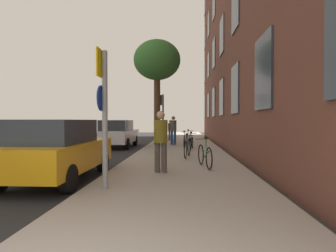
% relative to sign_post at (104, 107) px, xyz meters
% --- Properties ---
extents(ground_plane, '(41.80, 41.80, 0.00)m').
position_rel_sign_post_xyz_m(ground_plane, '(-1.87, 10.70, -1.90)').
color(ground_plane, '#332D28').
extents(road_asphalt, '(7.00, 38.00, 0.01)m').
position_rel_sign_post_xyz_m(road_asphalt, '(-3.97, 10.70, -1.90)').
color(road_asphalt, '#232326').
rests_on(road_asphalt, ground).
extents(sidewalk, '(4.20, 38.00, 0.12)m').
position_rel_sign_post_xyz_m(sidewalk, '(1.63, 10.70, -1.84)').
color(sidewalk, '#9E9389').
rests_on(sidewalk, ground).
extents(sign_post, '(0.15, 0.60, 3.03)m').
position_rel_sign_post_xyz_m(sign_post, '(0.00, 0.00, 0.00)').
color(sign_post, gray).
rests_on(sign_post, sidewalk).
extents(traffic_light, '(0.43, 0.24, 3.56)m').
position_rel_sign_post_xyz_m(traffic_light, '(0.02, 15.92, 0.66)').
color(traffic_light, black).
rests_on(traffic_light, sidewalk).
extents(tree_near, '(2.92, 2.92, 6.51)m').
position_rel_sign_post_xyz_m(tree_near, '(0.09, 11.28, 3.39)').
color(tree_near, '#4C3823').
rests_on(tree_near, sidewalk).
extents(bicycle_0, '(0.47, 1.67, 0.98)m').
position_rel_sign_post_xyz_m(bicycle_0, '(2.42, 2.89, -1.40)').
color(bicycle_0, black).
rests_on(bicycle_0, sidewalk).
extents(bicycle_1, '(0.44, 1.67, 0.97)m').
position_rel_sign_post_xyz_m(bicycle_1, '(1.90, 5.29, -1.40)').
color(bicycle_1, black).
rests_on(bicycle_1, sidewalk).
extents(bicycle_2, '(0.42, 1.60, 0.93)m').
position_rel_sign_post_xyz_m(bicycle_2, '(2.15, 8.15, -1.42)').
color(bicycle_2, black).
rests_on(bicycle_2, sidewalk).
extents(bicycle_3, '(0.42, 1.60, 0.93)m').
position_rel_sign_post_xyz_m(bicycle_3, '(1.80, 9.60, -1.42)').
color(bicycle_3, black).
rests_on(bicycle_3, sidewalk).
extents(bicycle_4, '(0.54, 1.68, 0.91)m').
position_rel_sign_post_xyz_m(bicycle_4, '(2.08, 12.15, -1.43)').
color(bicycle_4, black).
rests_on(bicycle_4, sidewalk).
extents(pedestrian_0, '(0.51, 0.51, 1.76)m').
position_rel_sign_post_xyz_m(pedestrian_0, '(1.09, 1.93, -0.77)').
color(pedestrian_0, '#4C4742').
rests_on(pedestrian_0, sidewalk).
extents(pedestrian_1, '(0.56, 0.56, 1.76)m').
position_rel_sign_post_xyz_m(pedestrian_1, '(1.11, 11.15, -0.77)').
color(pedestrian_1, navy).
rests_on(pedestrian_1, sidewalk).
extents(pedestrian_2, '(0.46, 0.46, 1.53)m').
position_rel_sign_post_xyz_m(pedestrian_2, '(0.77, 14.51, -0.91)').
color(pedestrian_2, '#4C4742').
rests_on(pedestrian_2, sidewalk).
extents(car_0, '(1.83, 4.02, 1.62)m').
position_rel_sign_post_xyz_m(car_0, '(-1.58, 1.18, -1.06)').
color(car_0, orange).
rests_on(car_0, road_asphalt).
extents(car_1, '(1.89, 4.09, 1.62)m').
position_rel_sign_post_xyz_m(car_1, '(-2.20, 10.26, -1.06)').
color(car_1, silver).
rests_on(car_1, road_asphalt).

